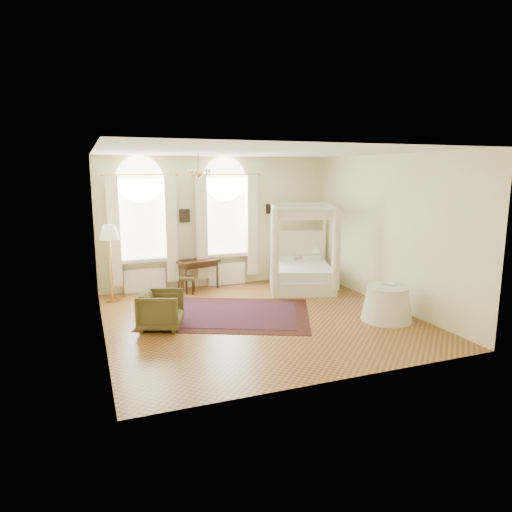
% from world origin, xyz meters
% --- Properties ---
extents(ground, '(6.00, 6.00, 0.00)m').
position_xyz_m(ground, '(0.00, 0.00, 0.00)').
color(ground, '#98652C').
rests_on(ground, ground).
extents(room_walls, '(6.00, 6.00, 6.00)m').
position_xyz_m(room_walls, '(0.00, 0.00, 1.98)').
color(room_walls, '#FEF7C1').
rests_on(room_walls, ground).
extents(window_left, '(1.62, 0.27, 3.29)m').
position_xyz_m(window_left, '(-1.90, 2.87, 1.49)').
color(window_left, white).
rests_on(window_left, room_walls).
extents(window_right, '(1.62, 0.27, 3.29)m').
position_xyz_m(window_right, '(0.20, 2.87, 1.49)').
color(window_right, white).
rests_on(window_right, room_walls).
extents(chandelier, '(0.51, 0.45, 0.50)m').
position_xyz_m(chandelier, '(-0.90, 1.20, 2.91)').
color(chandelier, '#B28D3B').
rests_on(chandelier, room_walls).
extents(wall_pictures, '(2.54, 0.03, 0.39)m').
position_xyz_m(wall_pictures, '(0.09, 2.97, 1.89)').
color(wall_pictures, black).
rests_on(wall_pictures, room_walls).
extents(canopy_bed, '(2.14, 2.36, 2.12)m').
position_xyz_m(canopy_bed, '(1.88, 1.94, 0.48)').
color(canopy_bed, beige).
rests_on(canopy_bed, ground).
extents(nightstand, '(0.43, 0.40, 0.55)m').
position_xyz_m(nightstand, '(2.70, 2.61, 0.27)').
color(nightstand, '#351B0E').
rests_on(nightstand, ground).
extents(nightstand_lamp, '(0.29, 0.29, 0.43)m').
position_xyz_m(nightstand_lamp, '(2.71, 2.70, 0.83)').
color(nightstand_lamp, '#B28D3B').
rests_on(nightstand_lamp, nightstand).
extents(writing_desk, '(1.12, 0.79, 0.76)m').
position_xyz_m(writing_desk, '(-0.61, 2.70, 0.65)').
color(writing_desk, '#351B0E').
rests_on(writing_desk, ground).
extents(laptop, '(0.37, 0.26, 0.03)m').
position_xyz_m(laptop, '(-0.87, 2.76, 0.77)').
color(laptop, black).
rests_on(laptop, writing_desk).
extents(stool, '(0.47, 0.47, 0.42)m').
position_xyz_m(stool, '(-0.94, 2.41, 0.35)').
color(stool, '#463E1E').
rests_on(stool, ground).
extents(armchair, '(1.01, 0.99, 0.72)m').
position_xyz_m(armchair, '(-1.96, 0.10, 0.36)').
color(armchair, '#413A1B').
rests_on(armchair, ground).
extents(coffee_table, '(0.61, 0.49, 0.37)m').
position_xyz_m(coffee_table, '(-1.77, 1.02, 0.33)').
color(coffee_table, white).
rests_on(coffee_table, ground).
extents(floor_lamp, '(0.45, 0.45, 1.77)m').
position_xyz_m(floor_lamp, '(-2.70, 2.33, 1.51)').
color(floor_lamp, '#B28D3B').
rests_on(floor_lamp, ground).
extents(oriental_rug, '(4.03, 3.56, 0.01)m').
position_xyz_m(oriental_rug, '(-0.52, 0.48, 0.01)').
color(oriental_rug, '#3D150E').
rests_on(oriental_rug, ground).
extents(side_table, '(1.01, 1.01, 0.69)m').
position_xyz_m(side_table, '(2.34, -1.00, 0.34)').
color(side_table, white).
rests_on(side_table, ground).
extents(book, '(0.33, 0.34, 0.03)m').
position_xyz_m(book, '(2.41, -0.93, 0.70)').
color(book, black).
rests_on(book, side_table).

